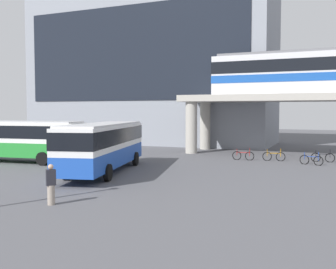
{
  "coord_description": "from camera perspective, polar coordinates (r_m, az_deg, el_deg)",
  "views": [
    {
      "loc": [
        13.82,
        -18.11,
        4.06
      ],
      "look_at": [
        1.99,
        9.98,
        2.2
      ],
      "focal_mm": 42.43,
      "sensor_mm": 36.0,
      "label": 1
    }
  ],
  "objects": [
    {
      "name": "elevated_platform",
      "position": [
        37.55,
        22.63,
        4.12
      ],
      "size": [
        27.06,
        5.93,
        5.49
      ],
      "color": "#ADA89E",
      "rests_on": "ground_plane"
    },
    {
      "name": "bicycle_black",
      "position": [
        33.55,
        21.35,
        -3.08
      ],
      "size": [
        1.79,
        0.09,
        1.04
      ],
      "color": "black",
      "rests_on": "ground_plane"
    },
    {
      "name": "bus_secondary",
      "position": [
        33.29,
        -20.86,
        -0.3
      ],
      "size": [
        11.27,
        3.86,
        3.22
      ],
      "color": "#268C33",
      "rests_on": "ground_plane"
    },
    {
      "name": "pedestrian_near_building",
      "position": [
        17.86,
        -16.46,
        -7.07
      ],
      "size": [
        0.46,
        0.47,
        1.76
      ],
      "color": "gray",
      "rests_on": "ground_plane"
    },
    {
      "name": "bicycle_red",
      "position": [
        33.03,
        10.75,
        -3.0
      ],
      "size": [
        1.79,
        0.08,
        1.04
      ],
      "color": "black",
      "rests_on": "ground_plane"
    },
    {
      "name": "bicycle_blue",
      "position": [
        31.46,
        19.89,
        -3.47
      ],
      "size": [
        1.72,
        0.6,
        1.04
      ],
      "color": "black",
      "rests_on": "ground_plane"
    },
    {
      "name": "ground_plane",
      "position": [
        31.59,
        -3.32,
        -3.9
      ],
      "size": [
        120.0,
        120.0,
        0.0
      ],
      "primitive_type": "plane",
      "color": "#515156"
    },
    {
      "name": "station_building",
      "position": [
        51.17,
        -2.53,
        9.78
      ],
      "size": [
        30.62,
        10.95,
        19.33
      ],
      "color": "gray",
      "rests_on": "ground_plane"
    },
    {
      "name": "bus_main",
      "position": [
        26.16,
        -9.2,
        -1.09
      ],
      "size": [
        5.09,
        11.33,
        3.22
      ],
      "color": "#1E4CB2",
      "rests_on": "ground_plane"
    },
    {
      "name": "bicycle_orange",
      "position": [
        33.04,
        14.96,
        -3.06
      ],
      "size": [
        1.78,
        0.28,
        1.04
      ],
      "color": "black",
      "rests_on": "ground_plane"
    }
  ]
}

